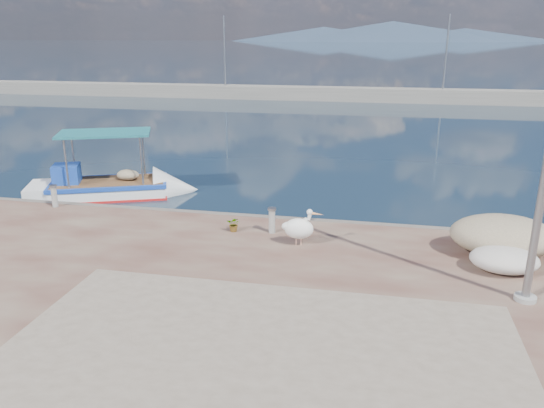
{
  "coord_description": "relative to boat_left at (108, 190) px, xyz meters",
  "views": [
    {
      "loc": [
        2.79,
        -9.77,
        5.71
      ],
      "look_at": [
        0.0,
        3.8,
        1.3
      ],
      "focal_mm": 35.0,
      "sensor_mm": 36.0,
      "label": 1
    }
  ],
  "objects": [
    {
      "name": "ground",
      "position": [
        7.02,
        -7.57,
        -0.22
      ],
      "size": [
        1400.0,
        1400.0,
        0.0
      ],
      "primitive_type": "plane",
      "color": "#162635",
      "rests_on": "ground"
    },
    {
      "name": "breakwater",
      "position": [
        7.02,
        32.43,
        0.38
      ],
      "size": [
        120.0,
        2.2,
        7.5
      ],
      "color": "gray",
      "rests_on": "ground"
    },
    {
      "name": "mountains",
      "position": [
        11.41,
        642.43,
        9.29
      ],
      "size": [
        370.0,
        280.0,
        22.0
      ],
      "color": "#28384C",
      "rests_on": "ground"
    },
    {
      "name": "quay_patch",
      "position": [
        8.02,
        -10.57,
        0.28
      ],
      "size": [
        9.0,
        7.0,
        0.01
      ],
      "primitive_type": "cube",
      "color": "gray",
      "rests_on": "quay"
    },
    {
      "name": "net_pile_d",
      "position": [
        12.79,
        -5.26,
        0.57
      ],
      "size": [
        1.55,
        1.16,
        0.58
      ],
      "primitive_type": "ellipsoid",
      "color": "silver",
      "rests_on": "quay"
    },
    {
      "name": "bollard_far",
      "position": [
        -0.21,
        -2.97,
        0.67
      ],
      "size": [
        0.23,
        0.23,
        0.71
      ],
      "color": "gray",
      "rests_on": "quay"
    },
    {
      "name": "boat_left",
      "position": [
        0.0,
        0.0,
        0.0
      ],
      "size": [
        6.12,
        3.96,
        2.8
      ],
      "rotation": [
        0.0,
        0.0,
        0.39
      ],
      "color": "white",
      "rests_on": "ground"
    },
    {
      "name": "pelican",
      "position": [
        7.92,
        -4.61,
        0.75
      ],
      "size": [
        1.02,
        0.48,
        1.0
      ],
      "rotation": [
        0.0,
        0.0,
        -0.01
      ],
      "color": "tan",
      "rests_on": "quay"
    },
    {
      "name": "bollard_near",
      "position": [
        7.04,
        -3.86,
        0.67
      ],
      "size": [
        0.24,
        0.24,
        0.72
      ],
      "color": "gray",
      "rests_on": "quay"
    },
    {
      "name": "potted_plant",
      "position": [
        5.99,
        -3.98,
        0.49
      ],
      "size": [
        0.4,
        0.35,
        0.43
      ],
      "primitive_type": "imported",
      "rotation": [
        0.0,
        0.0,
        -0.05
      ],
      "color": "#33722D",
      "rests_on": "quay"
    },
    {
      "name": "net_pile_c",
      "position": [
        12.94,
        -4.22,
        0.78
      ],
      "size": [
        2.54,
        1.81,
        1.0
      ],
      "primitive_type": "ellipsoid",
      "color": "tan",
      "rests_on": "quay"
    }
  ]
}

